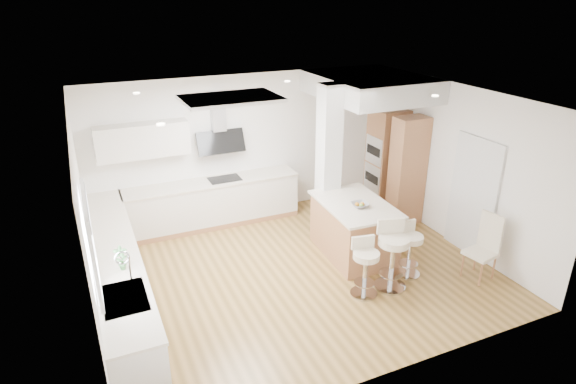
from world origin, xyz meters
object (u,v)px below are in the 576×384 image
peninsula (354,228)px  bar_stool_c (409,246)px  dining_chair (485,244)px  bar_stool_a (365,264)px  bar_stool_b (392,252)px

peninsula → bar_stool_c: (0.46, -0.92, 0.02)m
bar_stool_c → dining_chair: (1.04, -0.53, 0.07)m
bar_stool_a → bar_stool_b: bar_stool_b is taller
peninsula → dining_chair: (1.50, -1.45, 0.09)m
bar_stool_b → bar_stool_c: size_ratio=1.21×
peninsula → bar_stool_b: size_ratio=1.50×
bar_stool_a → bar_stool_b: 0.48m
bar_stool_a → bar_stool_c: (0.94, 0.18, -0.01)m
bar_stool_b → bar_stool_c: bar_stool_b is taller
peninsula → dining_chair: dining_chair is taller
bar_stool_a → bar_stool_c: size_ratio=1.02×
peninsula → bar_stool_c: bearing=-60.6°
bar_stool_a → bar_stool_b: size_ratio=0.84×
bar_stool_a → dining_chair: size_ratio=0.85×
peninsula → bar_stool_a: 1.20m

